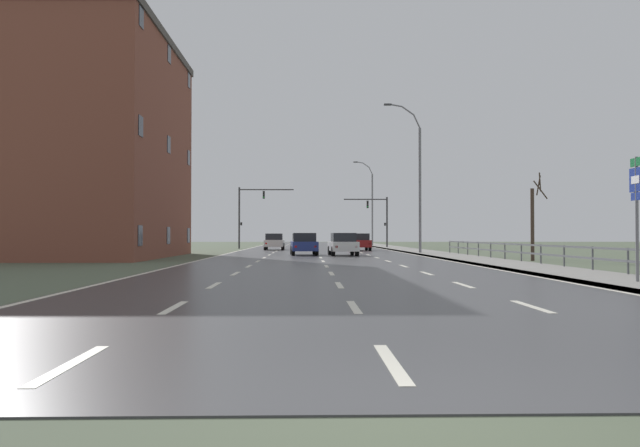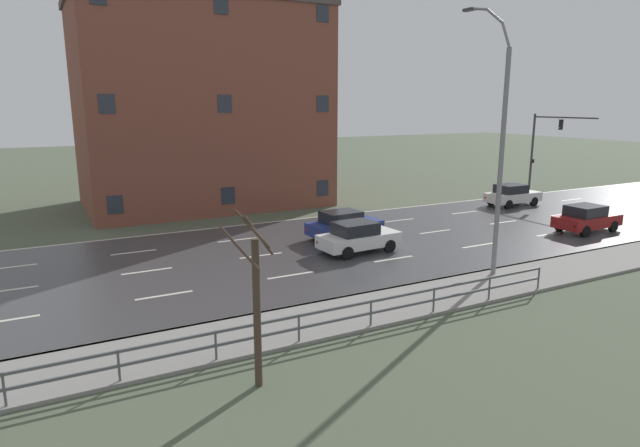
# 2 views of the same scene
# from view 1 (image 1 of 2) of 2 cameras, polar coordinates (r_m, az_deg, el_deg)

# --- Properties ---
(ground_plane) EXTENTS (160.00, 160.00, 0.12)m
(ground_plane) POSITION_cam_1_polar(r_m,az_deg,el_deg) (53.01, -0.29, -2.65)
(ground_plane) COLOR #4C5642
(road_asphalt_strip) EXTENTS (14.00, 120.00, 0.03)m
(road_asphalt_strip) POSITION_cam_1_polar(r_m,az_deg,el_deg) (65.00, -0.48, -2.29)
(road_asphalt_strip) COLOR #3D3D3F
(road_asphalt_strip) RESTS_ON ground
(sidewalk_right) EXTENTS (3.00, 120.00, 0.12)m
(sidewalk_right) POSITION_cam_1_polar(r_m,az_deg,el_deg) (65.67, 6.90, -2.23)
(sidewalk_right) COLOR gray
(sidewalk_right) RESTS_ON ground
(guardrail) EXTENTS (0.07, 36.79, 1.00)m
(guardrail) POSITION_cam_1_polar(r_m,az_deg,el_deg) (30.82, 19.21, -2.32)
(guardrail) COLOR #515459
(guardrail) RESTS_ON ground
(street_lamp_midground) EXTENTS (2.79, 0.24, 11.28)m
(street_lamp_midground) POSITION_cam_1_polar(r_m,az_deg,el_deg) (47.99, 8.75, 3.83)
(street_lamp_midground) COLOR slate
(street_lamp_midground) RESTS_ON ground
(street_lamp_distant) EXTENTS (2.52, 0.24, 10.87)m
(street_lamp_distant) POSITION_cam_1_polar(r_m,az_deg,el_deg) (81.36, 4.61, 1.70)
(street_lamp_distant) COLOR slate
(street_lamp_distant) RESTS_ON ground
(highway_sign) EXTENTS (0.09, 0.68, 3.64)m
(highway_sign) POSITION_cam_1_polar(r_m,az_deg,el_deg) (20.00, 26.54, 1.66)
(highway_sign) COLOR slate
(highway_sign) RESTS_ON ground
(traffic_signal_right) EXTENTS (4.78, 0.36, 5.55)m
(traffic_signal_right) POSITION_cam_1_polar(r_m,az_deg,el_deg) (69.09, 5.31, 0.82)
(traffic_signal_right) COLOR #38383A
(traffic_signal_right) RESTS_ON ground
(traffic_signal_left) EXTENTS (5.80, 0.36, 6.45)m
(traffic_signal_left) POSITION_cam_1_polar(r_m,az_deg,el_deg) (67.00, -6.36, 1.40)
(traffic_signal_left) COLOR #38383A
(traffic_signal_left) RESTS_ON ground
(car_distant) EXTENTS (2.01, 4.19, 1.57)m
(car_distant) POSITION_cam_1_polar(r_m,az_deg,el_deg) (43.99, 2.08, -1.85)
(car_distant) COLOR silver
(car_distant) RESTS_ON ground
(car_far_left) EXTENTS (2.02, 4.19, 1.57)m
(car_far_left) POSITION_cam_1_polar(r_m,az_deg,el_deg) (44.66, -1.44, -1.84)
(car_far_left) COLOR navy
(car_far_left) RESTS_ON ground
(car_near_left) EXTENTS (1.84, 4.10, 1.57)m
(car_near_left) POSITION_cam_1_polar(r_m,az_deg,el_deg) (60.52, -4.12, -1.63)
(car_near_left) COLOR silver
(car_near_left) RESTS_ON ground
(car_mid_centre) EXTENTS (1.93, 4.15, 1.57)m
(car_mid_centre) POSITION_cam_1_polar(r_m,az_deg,el_deg) (58.15, 3.56, -1.65)
(car_mid_centre) COLOR maroon
(car_mid_centre) RESTS_ON ground
(brick_building) EXTENTS (11.20, 16.68, 14.21)m
(brick_building) POSITION_cam_1_polar(r_m,az_deg,el_deg) (43.80, -20.52, 6.49)
(brick_building) COLOR brown
(brick_building) RESTS_ON ground
(bare_tree_mid) EXTENTS (1.02, 1.18, 4.85)m
(bare_tree_mid) POSITION_cam_1_polar(r_m,az_deg,el_deg) (36.91, 18.59, 0.26)
(bare_tree_mid) COLOR #423328
(bare_tree_mid) RESTS_ON ground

